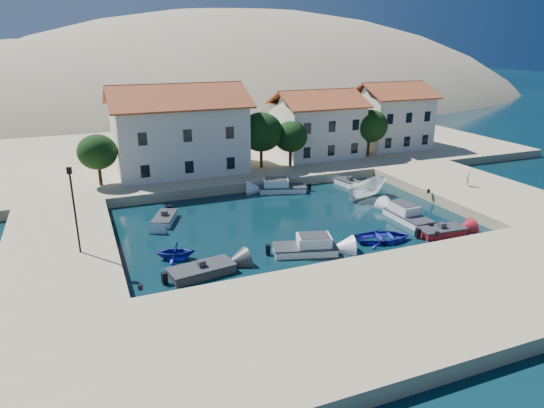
{
  "coord_description": "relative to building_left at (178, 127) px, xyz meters",
  "views": [
    {
      "loc": [
        -16.76,
        -26.3,
        15.38
      ],
      "look_at": [
        -1.98,
        9.94,
        2.0
      ],
      "focal_mm": 32.0,
      "sensor_mm": 36.0,
      "label": 1
    }
  ],
  "objects": [
    {
      "name": "ground",
      "position": [
        6.0,
        -28.0,
        -5.94
      ],
      "size": [
        400.0,
        400.0,
        0.0
      ],
      "primitive_type": "plane",
      "color": "black",
      "rests_on": "ground"
    },
    {
      "name": "quay_south",
      "position": [
        6.0,
        -34.0,
        -5.44
      ],
      "size": [
        52.0,
        12.0,
        1.0
      ],
      "primitive_type": "cube",
      "color": "tan",
      "rests_on": "ground"
    },
    {
      "name": "quay_east",
      "position": [
        26.5,
        -18.0,
        -5.44
      ],
      "size": [
        11.0,
        20.0,
        1.0
      ],
      "primitive_type": "cube",
      "color": "tan",
      "rests_on": "ground"
    },
    {
      "name": "quay_west",
      "position": [
        -13.0,
        -18.0,
        -5.44
      ],
      "size": [
        8.0,
        20.0,
        1.0
      ],
      "primitive_type": "cube",
      "color": "tan",
      "rests_on": "ground"
    },
    {
      "name": "quay_north",
      "position": [
        8.0,
        10.0,
        -5.44
      ],
      "size": [
        80.0,
        36.0,
        1.0
      ],
      "primitive_type": "cube",
      "color": "tan",
      "rests_on": "ground"
    },
    {
      "name": "hills",
      "position": [
        26.64,
        95.62,
        -29.34
      ],
      "size": [
        254.0,
        176.0,
        99.0
      ],
      "color": "tan",
      "rests_on": "ground"
    },
    {
      "name": "building_left",
      "position": [
        0.0,
        0.0,
        0.0
      ],
      "size": [
        14.7,
        9.45,
        9.7
      ],
      "color": "beige",
      "rests_on": "quay_north"
    },
    {
      "name": "building_mid",
      "position": [
        18.0,
        1.0,
        -0.71
      ],
      "size": [
        10.5,
        8.4,
        8.3
      ],
      "color": "beige",
      "rests_on": "quay_north"
    },
    {
      "name": "building_right",
      "position": [
        30.0,
        2.0,
        -0.46
      ],
      "size": [
        9.45,
        8.4,
        8.8
      ],
      "color": "beige",
      "rests_on": "quay_north"
    },
    {
      "name": "trees",
      "position": [
        10.51,
        -2.54,
        -1.1
      ],
      "size": [
        37.3,
        5.3,
        6.45
      ],
      "color": "#382314",
      "rests_on": "quay_north"
    },
    {
      "name": "lamppost",
      "position": [
        -11.5,
        -20.0,
        -1.18
      ],
      "size": [
        0.35,
        0.25,
        6.22
      ],
      "color": "black",
      "rests_on": "quay_west"
    },
    {
      "name": "bollards",
      "position": [
        8.8,
        -24.13,
        -4.79
      ],
      "size": [
        29.36,
        9.56,
        0.3
      ],
      "color": "black",
      "rests_on": "ground"
    },
    {
      "name": "motorboat_grey_sw",
      "position": [
        -3.92,
        -24.69,
        -5.64
      ],
      "size": [
        4.75,
        2.66,
        1.25
      ],
      "rotation": [
        0.0,
        0.0,
        0.16
      ],
      "color": "#323337",
      "rests_on": "ground"
    },
    {
      "name": "cabin_cruiser_south",
      "position": [
        4.2,
        -24.23,
        -5.46
      ],
      "size": [
        5.18,
        3.31,
        1.6
      ],
      "rotation": [
        0.0,
        0.0,
        -0.28
      ],
      "color": "white",
      "rests_on": "ground"
    },
    {
      "name": "rowboat_south",
      "position": [
        11.06,
        -24.47,
        -5.94
      ],
      "size": [
        5.08,
        4.09,
        0.93
      ],
      "primitive_type": "imported",
      "rotation": [
        0.0,
        0.0,
        1.36
      ],
      "color": "navy",
      "rests_on": "ground"
    },
    {
      "name": "motorboat_red_se",
      "position": [
        16.24,
        -25.21,
        -5.64
      ],
      "size": [
        4.03,
        1.98,
        1.25
      ],
      "rotation": [
        0.0,
        0.0,
        -0.06
      ],
      "color": "maroon",
      "rests_on": "ground"
    },
    {
      "name": "cabin_cruiser_east",
      "position": [
        15.67,
        -21.53,
        -5.46
      ],
      "size": [
        2.07,
        4.96,
        1.6
      ],
      "rotation": [
        0.0,
        0.0,
        1.59
      ],
      "color": "white",
      "rests_on": "ground"
    },
    {
      "name": "boat_east",
      "position": [
        15.84,
        -14.35,
        -5.94
      ],
      "size": [
        5.65,
        3.29,
        2.05
      ],
      "primitive_type": "imported",
      "rotation": [
        0.0,
        0.0,
        1.83
      ],
      "color": "white",
      "rests_on": "ground"
    },
    {
      "name": "motorboat_white_ne",
      "position": [
        16.55,
        -10.02,
        -5.64
      ],
      "size": [
        2.28,
        3.66,
        1.25
      ],
      "rotation": [
        0.0,
        0.0,
        1.78
      ],
      "color": "white",
      "rests_on": "ground"
    },
    {
      "name": "rowboat_west",
      "position": [
        -5.08,
        -21.53,
        -5.94
      ],
      "size": [
        3.4,
        3.13,
        1.49
      ],
      "primitive_type": "imported",
      "rotation": [
        0.0,
        0.0,
        -1.85
      ],
      "color": "navy",
      "rests_on": "ground"
    },
    {
      "name": "motorboat_white_west",
      "position": [
        -4.41,
        -13.58,
        -5.64
      ],
      "size": [
        2.92,
        3.97,
        1.25
      ],
      "rotation": [
        0.0,
        0.0,
        -1.98
      ],
      "color": "white",
      "rests_on": "ground"
    },
    {
      "name": "cabin_cruiser_north",
      "position": [
        8.8,
        -9.21,
        -5.46
      ],
      "size": [
        5.34,
        3.48,
        1.6
      ],
      "rotation": [
        0.0,
        0.0,
        2.83
      ],
      "color": "white",
      "rests_on": "ground"
    },
    {
      "name": "pedestrian",
      "position": [
        25.87,
        -17.61,
        -4.14
      ],
      "size": [
        0.69,
        0.65,
        1.58
      ],
      "primitive_type": "imported",
      "rotation": [
        0.0,
        0.0,
        3.8
      ],
      "color": "silver",
      "rests_on": "quay_east"
    }
  ]
}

